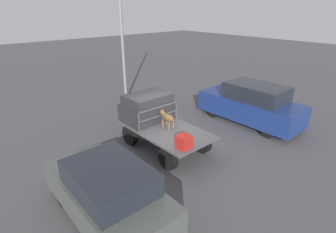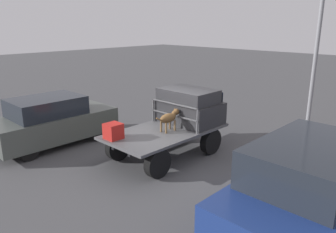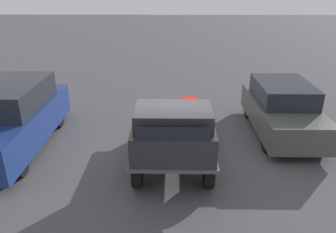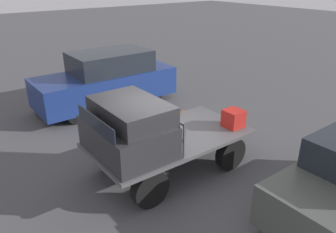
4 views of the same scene
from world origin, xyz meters
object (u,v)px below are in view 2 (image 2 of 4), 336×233
at_px(flatbed_truck, 165,137).
at_px(parked_pickup_far, 312,189).
at_px(parked_sedan, 52,121).
at_px(cargo_crate, 113,131).
at_px(dog, 169,118).
at_px(light_pole_near, 321,14).

relative_size(flatbed_truck, parked_pickup_far, 0.78).
bearing_deg(parked_sedan, cargo_crate, -84.53).
distance_m(flatbed_truck, parked_sedan, 4.11).
distance_m(cargo_crate, parked_pickup_far, 5.42).
height_order(dog, parked_pickup_far, parked_pickup_far).
bearing_deg(light_pole_near, parked_pickup_far, -158.28).
height_order(flatbed_truck, parked_sedan, parked_sedan).
bearing_deg(flatbed_truck, cargo_crate, 162.15).
bearing_deg(dog, light_pole_near, -24.82).
relative_size(flatbed_truck, light_pole_near, 0.52).
relative_size(cargo_crate, parked_pickup_far, 0.09).
distance_m(dog, parked_sedan, 4.27).
height_order(flatbed_truck, dog, dog).
bearing_deg(parked_sedan, dog, -62.79).
bearing_deg(cargo_crate, light_pole_near, -18.46).
xyz_separation_m(dog, cargo_crate, (-1.65, 0.66, -0.20)).
distance_m(parked_sedan, parked_pickup_far, 8.52).
height_order(parked_sedan, light_pole_near, light_pole_near).
bearing_deg(flatbed_truck, dog, -77.21).
xyz_separation_m(cargo_crate, parked_pickup_far, (0.82, -5.35, -0.15)).
bearing_deg(parked_pickup_far, cargo_crate, 109.96).
distance_m(parked_sedan, light_pole_near, 10.51).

